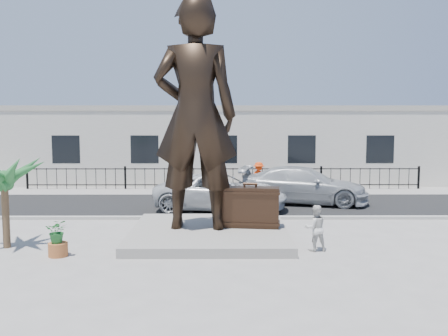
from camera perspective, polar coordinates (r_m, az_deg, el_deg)
The scene contains 16 objects.
ground at distance 15.52m, azimuth 0.03°, elevation -9.24°, with size 100.00×100.00×0.00m, color #9E9991.
street at distance 23.33m, azimuth -0.06°, elevation -4.11°, with size 40.00×7.00×0.01m, color black.
curb at distance 19.88m, azimuth -0.03°, elevation -5.70°, with size 40.00×0.25×0.12m, color #A5A399.
far_sidewalk at distance 27.28m, azimuth -0.09°, elevation -2.65°, with size 40.00×2.50×0.02m, color #9E9991.
plinth at distance 16.94m, azimuth -1.70°, elevation -7.43°, with size 5.20×5.20×0.30m, color gray.
fence at distance 27.99m, azimuth -0.09°, elevation -1.22°, with size 22.00×0.10×1.20m, color black.
building at distance 32.03m, azimuth -0.11°, elevation 2.55°, with size 28.00×7.00×4.40m, color silver.
statue at distance 16.65m, azimuth -3.31°, elevation 6.08°, with size 2.78×1.82×7.62m, color black.
suitcase at distance 17.04m, azimuth 3.00°, elevation -4.48°, with size 1.95×0.62×1.37m, color black.
tourist at distance 15.41m, azimuth 10.40°, elevation -6.75°, with size 0.68×0.53×1.40m, color silver.
car_white at distance 21.63m, azimuth -0.35°, elevation -2.76°, with size 2.63×5.70×1.59m, color silver.
car_silver at distance 23.61m, azimuth 9.07°, elevation -1.95°, with size 2.40×5.91×1.72m, color #A6A9AA.
worker at distance 27.01m, azimuth 3.99°, elevation -1.02°, with size 1.03×0.59×1.60m, color #EE3D0C.
palm_tree at distance 17.06m, azimuth -23.54°, elevation -8.34°, with size 1.80×1.80×3.20m, color #205928, non-canonical shape.
planter at distance 15.46m, azimuth -18.43°, elevation -8.83°, with size 0.56×0.56×0.40m, color #A65B2C.
shrub at distance 15.33m, azimuth -18.50°, elevation -6.85°, with size 0.63×0.54×0.70m, color #1F6228.
Camera 1 is at (-0.07, -14.98, 4.03)m, focal length 40.00 mm.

